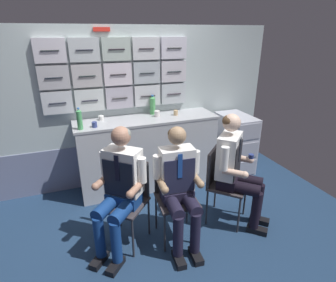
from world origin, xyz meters
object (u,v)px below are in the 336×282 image
(water_bottle_short, at_px, (153,105))
(espresso_cup_small, at_px, (176,113))
(crew_member_left, at_px, (119,186))
(crew_member_by_counter, at_px, (236,166))
(folding_chair_left, at_px, (129,192))
(folding_chair_right, at_px, (174,188))
(service_trolley, at_px, (235,143))
(folding_chair_by_counter, at_px, (220,177))
(crew_member_right, at_px, (179,184))

(water_bottle_short, xyz_separation_m, espresso_cup_small, (0.28, -0.16, -0.09))
(crew_member_left, bearing_deg, crew_member_by_counter, -2.14)
(folding_chair_left, relative_size, folding_chair_right, 1.00)
(folding_chair_left, relative_size, crew_member_left, 0.68)
(service_trolley, distance_m, crew_member_left, 2.18)
(folding_chair_by_counter, relative_size, crew_member_by_counter, 0.67)
(folding_chair_left, xyz_separation_m, crew_member_left, (-0.11, -0.12, 0.16))
(folding_chair_right, bearing_deg, crew_member_right, -94.64)
(crew_member_left, distance_m, crew_member_by_counter, 1.26)
(crew_member_left, relative_size, espresso_cup_small, 18.15)
(espresso_cup_small, bearing_deg, crew_member_right, -110.36)
(folding_chair_left, height_order, crew_member_left, crew_member_left)
(folding_chair_left, xyz_separation_m, crew_member_by_counter, (1.15, -0.17, 0.18))
(crew_member_right, bearing_deg, folding_chair_right, 85.36)
(folding_chair_right, distance_m, water_bottle_short, 1.37)
(folding_chair_right, bearing_deg, folding_chair_by_counter, 4.51)
(folding_chair_by_counter, xyz_separation_m, water_bottle_short, (-0.41, 1.18, 0.58))
(service_trolley, bearing_deg, folding_chair_left, -155.00)
(folding_chair_left, bearing_deg, crew_member_by_counter, -8.27)
(folding_chair_left, height_order, folding_chair_by_counter, same)
(crew_member_by_counter, xyz_separation_m, water_bottle_short, (-0.53, 1.30, 0.41))
(folding_chair_left, xyz_separation_m, crew_member_right, (0.45, -0.26, 0.15))
(crew_member_left, bearing_deg, folding_chair_left, 48.01)
(service_trolley, distance_m, espresso_cup_small, 1.08)
(crew_member_right, bearing_deg, crew_member_by_counter, 7.70)
(water_bottle_short, bearing_deg, folding_chair_left, -119.02)
(service_trolley, height_order, espresso_cup_small, espresso_cup_small)
(service_trolley, relative_size, folding_chair_right, 1.07)
(water_bottle_short, bearing_deg, espresso_cup_small, -30.24)
(service_trolley, relative_size, folding_chair_left, 1.07)
(espresso_cup_small, bearing_deg, folding_chair_right, -112.57)
(service_trolley, bearing_deg, crew_member_by_counter, -123.58)
(folding_chair_by_counter, distance_m, crew_member_by_counter, 0.24)
(folding_chair_right, bearing_deg, crew_member_left, -177.85)
(crew_member_by_counter, relative_size, espresso_cup_small, 18.40)
(folding_chair_by_counter, bearing_deg, water_bottle_short, 109.18)
(crew_member_right, bearing_deg, crew_member_left, 165.72)
(crew_member_right, relative_size, espresso_cup_small, 17.81)
(crew_member_left, bearing_deg, water_bottle_short, 59.54)
(crew_member_right, bearing_deg, folding_chair_left, 149.71)
(water_bottle_short, bearing_deg, folding_chair_by_counter, -70.82)
(espresso_cup_small, bearing_deg, water_bottle_short, 149.76)
(crew_member_left, xyz_separation_m, folding_chair_right, (0.57, 0.02, -0.16))
(crew_member_right, xyz_separation_m, crew_member_by_counter, (0.70, 0.10, 0.03))
(crew_member_right, relative_size, water_bottle_short, 4.64)
(crew_member_left, relative_size, water_bottle_short, 4.73)
(crew_member_right, relative_size, folding_chair_by_counter, 1.44)
(crew_member_left, distance_m, water_bottle_short, 1.51)
(crew_member_left, distance_m, crew_member_right, 0.58)
(folding_chair_right, bearing_deg, folding_chair_left, 167.91)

